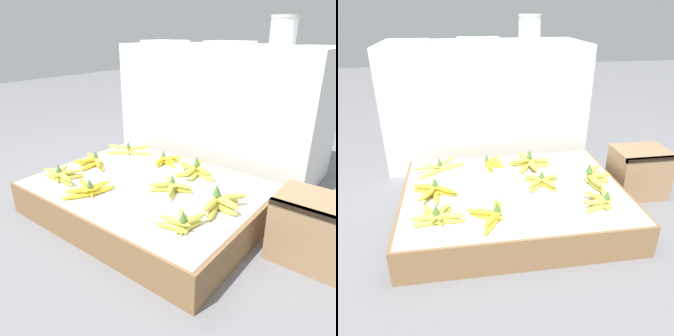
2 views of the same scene
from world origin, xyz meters
The scene contains 16 objects.
ground_plane centered at (0.00, 0.00, 0.00)m, with size 10.00×10.00×0.00m, color slate.
display_platform centered at (0.00, 0.00, 0.08)m, with size 1.09×0.81×0.16m.
back_vendor_table centered at (-0.06, 0.81, 0.39)m, with size 1.29×0.55×0.78m.
wooden_crate centered at (0.74, 0.12, 0.14)m, with size 0.29×0.23×0.27m.
banana_bunch_front_left centered at (-0.36, -0.23, 0.19)m, with size 0.23×0.16×0.09m.
banana_bunch_front_midleft centered at (-0.13, -0.25, 0.19)m, with size 0.17×0.24×0.09m.
banana_bunch_front_right centered at (0.36, -0.22, 0.19)m, with size 0.15×0.16×0.09m.
banana_bunch_middle_left centered at (-0.39, -0.02, 0.19)m, with size 0.23×0.17×0.09m.
banana_bunch_middle_midright centered at (0.14, 0.00, 0.19)m, with size 0.19×0.17×0.09m.
banana_bunch_middle_right centered at (0.41, -0.02, 0.20)m, with size 0.14×0.23×0.11m.
banana_bunch_back_left centered at (-0.37, 0.25, 0.19)m, with size 0.29×0.23×0.08m.
banana_bunch_back_midleft centered at (-0.08, 0.25, 0.19)m, with size 0.13×0.17×0.08m.
banana_bunch_back_midright centered at (0.12, 0.22, 0.19)m, with size 0.25×0.24×0.10m.
glass_jar centered at (0.26, 0.89, 0.86)m, with size 0.15×0.15×0.16m.
foam_tray_white centered at (-0.53, 0.80, 0.78)m, with size 0.27×0.21×0.02m.
foam_tray_dark centered at (-0.08, 0.90, 0.78)m, with size 0.28×0.20×0.02m.
Camera 2 is at (-0.25, -1.39, 0.97)m, focal length 35.00 mm.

